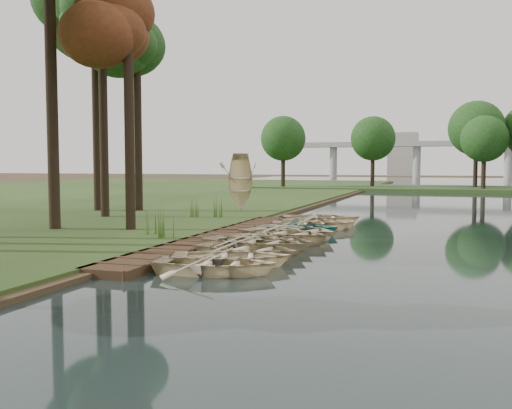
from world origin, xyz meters
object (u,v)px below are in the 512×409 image
(boardwalk, at_px, (216,239))
(stored_rowboat, at_px, (240,205))
(rowboat_1, at_px, (231,255))
(rowboat_0, at_px, (215,261))
(rowboat_2, at_px, (246,247))

(boardwalk, height_order, stored_rowboat, stored_rowboat)
(rowboat_1, bearing_deg, boardwalk, 8.79)
(rowboat_0, bearing_deg, rowboat_1, -11.27)
(rowboat_1, distance_m, stored_rowboat, 17.72)
(boardwalk, height_order, rowboat_1, rowboat_1)
(boardwalk, distance_m, rowboat_0, 6.84)
(rowboat_0, relative_size, rowboat_1, 0.97)
(rowboat_2, bearing_deg, rowboat_1, -165.33)
(rowboat_2, bearing_deg, boardwalk, 46.59)
(rowboat_0, bearing_deg, stored_rowboat, 9.28)
(rowboat_0, height_order, stored_rowboat, stored_rowboat)
(rowboat_2, relative_size, stored_rowboat, 1.04)
(boardwalk, xyz_separation_m, stored_rowboat, (-3.24, 11.52, 0.51))
(rowboat_1, relative_size, stored_rowboat, 1.03)
(rowboat_2, distance_m, stored_rowboat, 16.14)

